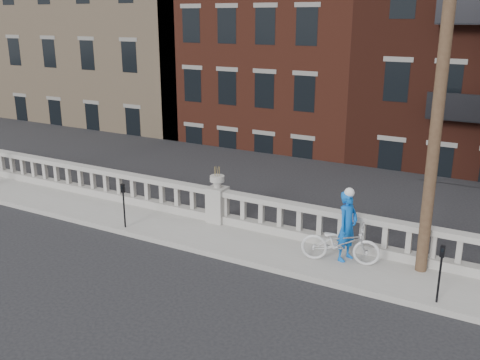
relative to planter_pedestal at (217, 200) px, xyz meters
The scene contains 10 objects.
ground 4.04m from the planter_pedestal, 90.00° to the right, with size 120.00×120.00×0.00m, color black.
sidewalk 1.21m from the planter_pedestal, 90.00° to the right, with size 32.00×2.20×0.15m, color gray.
balustrade 0.19m from the planter_pedestal, ahead, with size 28.00×0.34×1.03m.
planter_pedestal is the anchor object (origin of this frame).
lower_level 19.19m from the planter_pedestal, 88.31° to the left, with size 80.00×44.00×20.80m.
utility_pole 7.61m from the planter_pedestal, ahead, with size 1.60×0.28×10.00m.
parking_meter_b 2.82m from the planter_pedestal, 140.25° to the right, with size 0.10×0.09×1.36m.
parking_meter_c 7.08m from the planter_pedestal, 14.74° to the right, with size 0.10×0.09×1.36m.
bicycle 4.36m from the planter_pedestal, 11.98° to the right, with size 0.70×2.01×1.06m, color silver.
cyclist 4.41m from the planter_pedestal, ahead, with size 0.68×0.44×1.85m, color blue.
Camera 1 is at (8.23, -9.20, 6.22)m, focal length 40.00 mm.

